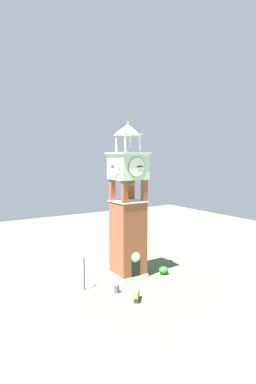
% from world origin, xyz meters
% --- Properties ---
extents(ground, '(80.00, 80.00, 0.00)m').
position_xyz_m(ground, '(0.00, 0.00, 0.00)').
color(ground, '#517547').
extents(clock_tower, '(3.74, 3.74, 17.22)m').
position_xyz_m(clock_tower, '(-0.00, -0.00, 7.10)').
color(clock_tower, brown).
rests_on(clock_tower, ground).
extents(park_bench, '(1.37, 1.51, 0.95)m').
position_xyz_m(park_bench, '(-2.73, -5.88, 0.48)').
color(park_bench, brown).
rests_on(park_bench, ground).
extents(lamp_post, '(0.36, 0.36, 3.63)m').
position_xyz_m(lamp_post, '(-5.88, -0.98, 2.54)').
color(lamp_post, black).
rests_on(lamp_post, ground).
extents(trash_bin, '(0.52, 0.52, 0.80)m').
position_xyz_m(trash_bin, '(-3.47, -3.33, 0.40)').
color(trash_bin, '#4C4C51').
rests_on(trash_bin, ground).
extents(shrub_near_entry, '(1.13, 1.13, 0.86)m').
position_xyz_m(shrub_near_entry, '(3.69, -1.85, 0.43)').
color(shrub_near_entry, '#28562D').
rests_on(shrub_near_entry, ground).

